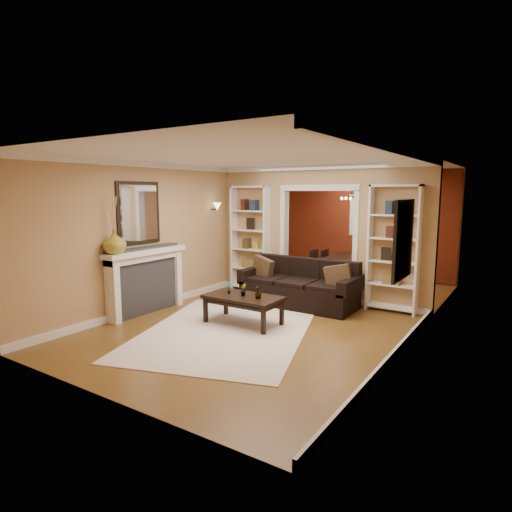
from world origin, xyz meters
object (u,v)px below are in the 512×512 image
Objects in this scene: coffee_table at (243,310)px; dining_table at (349,271)px; bookshelf_left at (251,239)px; sofa at (299,283)px; bookshelf_right at (394,249)px; fireplace at (147,282)px.

dining_table reaches higher than coffee_table.
bookshelf_left is 1.27× the size of dining_table.
bookshelf_left is at bearing 158.88° from sofa.
bookshelf_right reaches higher than fireplace.
bookshelf_left reaches higher than coffee_table.
bookshelf_right is 4.47m from fireplace.
sofa is at bearing -21.12° from bookshelf_left.
bookshelf_right is at bearing -140.15° from dining_table.
bookshelf_right is at bearing 34.80° from fireplace.
dining_table is at bearing 87.92° from sofa.
bookshelf_left is 3.10m from bookshelf_right.
bookshelf_left is 2.55m from dining_table.
bookshelf_right reaches higher than sofa.
dining_table is (2.13, 4.34, -0.26)m from fireplace.
sofa is 1.25× the size of dining_table.
bookshelf_left is (-1.27, 2.12, 0.91)m from coffee_table.
sofa is 1.79× the size of coffee_table.
sofa is at bearing 81.37° from coffee_table.
coffee_table is 3.94m from dining_table.
coffee_table is at bearing -130.79° from bookshelf_right.
bookshelf_right is 1.35× the size of fireplace.
bookshelf_right is 1.27× the size of dining_table.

